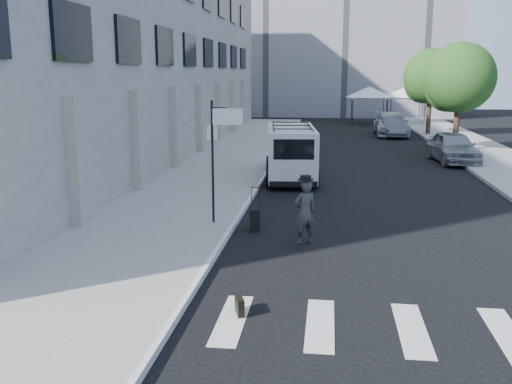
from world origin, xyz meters
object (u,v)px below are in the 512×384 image
(parked_car_c, at_px, (391,124))
(businessman, at_px, (305,212))
(suitcase, at_px, (255,219))
(cargo_van, at_px, (291,152))
(parked_car_a, at_px, (453,147))
(briefcase, at_px, (240,305))
(parked_car_b, at_px, (392,127))

(parked_car_c, bearing_deg, businessman, -100.59)
(suitcase, bearing_deg, cargo_van, 83.20)
(suitcase, distance_m, parked_car_a, 15.86)
(briefcase, distance_m, parked_car_b, 31.22)
(parked_car_b, xyz_separation_m, parked_car_c, (0.00, 0.94, 0.09))
(businessman, distance_m, parked_car_b, 26.47)
(suitcase, bearing_deg, parked_car_a, 55.39)
(briefcase, height_order, cargo_van, cargo_van)
(parked_car_a, xyz_separation_m, parked_car_c, (-1.80, 12.27, 0.02))
(suitcase, height_order, parked_car_a, parked_car_a)
(parked_car_b, height_order, parked_car_c, parked_car_c)
(briefcase, distance_m, suitcase, 5.76)
(parked_car_b, bearing_deg, briefcase, -105.50)
(cargo_van, bearing_deg, briefcase, -96.10)
(businessman, xyz_separation_m, briefcase, (-1.00, -4.64, -0.68))
(suitcase, height_order, parked_car_b, parked_car_b)
(businessman, height_order, parked_car_a, businessman)
(cargo_van, bearing_deg, businessman, -89.95)
(cargo_van, bearing_deg, parked_car_b, 64.42)
(suitcase, distance_m, parked_car_b, 25.72)
(suitcase, xyz_separation_m, parked_car_a, (8.16, 13.60, 0.45))
(briefcase, bearing_deg, parked_car_a, 50.09)
(cargo_van, xyz_separation_m, parked_car_a, (7.71, 5.40, -0.36))
(briefcase, xyz_separation_m, cargo_van, (-0.01, 13.93, 0.97))
(cargo_van, bearing_deg, parked_car_c, 65.39)
(businessman, xyz_separation_m, cargo_van, (-1.01, 9.29, 0.29))
(briefcase, bearing_deg, businessman, 59.64)
(cargo_van, height_order, parked_car_c, cargo_van)
(cargo_van, bearing_deg, suitcase, -99.27)
(parked_car_a, xyz_separation_m, parked_car_b, (-1.80, 11.32, -0.07))
(parked_car_b, bearing_deg, suitcase, -108.91)
(businessman, relative_size, briefcase, 3.86)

